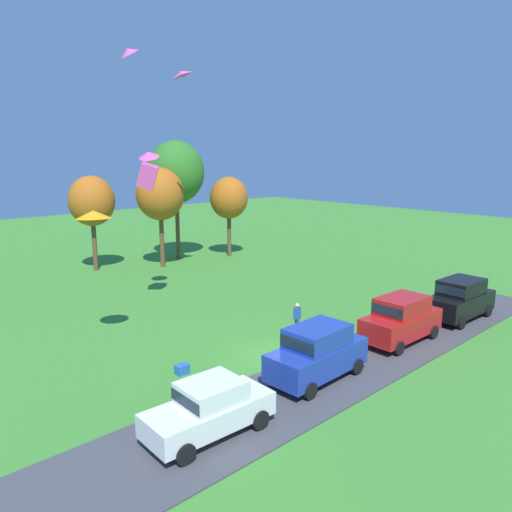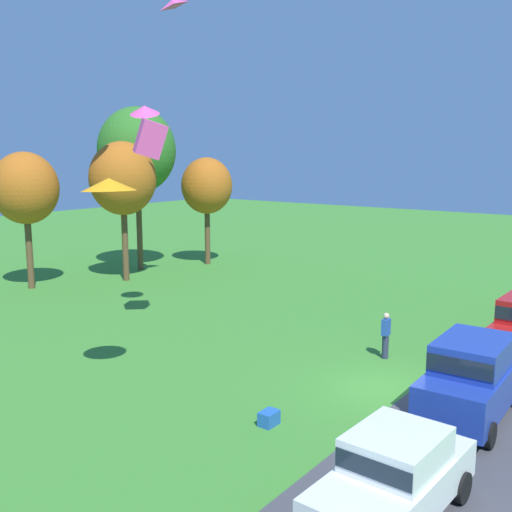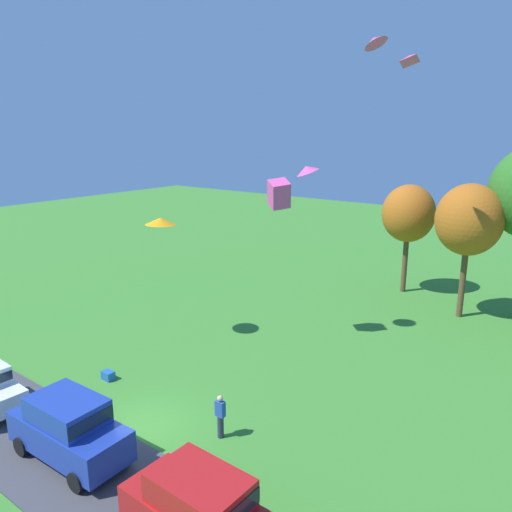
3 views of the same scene
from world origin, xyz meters
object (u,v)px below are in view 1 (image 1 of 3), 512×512
car_sedan_near_entrance (209,407)px  tree_center_back (92,201)px  kite_diamond_high_right (181,73)px  car_suv_by_flagpole (461,297)px  tree_right_of_center (160,194)px  tree_lone_near (176,172)px  tree_left_of_center (229,198)px  person_watching_sky (297,319)px  car_suv_mid_row (317,351)px  kite_delta_trailing_tail (93,214)px  cooler_box (182,369)px  kite_delta_over_trees (128,51)px  kite_box_near_flag (148,176)px  kite_delta_high_left (149,155)px  car_suv_far_end (401,317)px

car_sedan_near_entrance → tree_center_back: 26.71m
tree_center_back → kite_diamond_high_right: kite_diamond_high_right is taller
car_suv_by_flagpole → tree_right_of_center: bearing=102.4°
car_suv_by_flagpole → tree_lone_near: size_ratio=0.45×
tree_left_of_center → car_sedan_near_entrance: bearing=-131.3°
car_suv_by_flagpole → person_watching_sky: size_ratio=2.72×
car_suv_mid_row → kite_delta_trailing_tail: kite_delta_trailing_tail is taller
car_suv_by_flagpole → kite_delta_trailing_tail: size_ratio=2.92×
cooler_box → kite_delta_over_trees: kite_delta_over_trees is taller
tree_left_of_center → kite_diamond_high_right: bearing=-146.6°
tree_right_of_center → kite_diamond_high_right: bearing=-107.4°
tree_lone_near → kite_box_near_flag: 15.03m
tree_lone_near → kite_delta_trailing_tail: bearing=-134.3°
tree_lone_near → tree_center_back: bearing=174.2°
kite_box_near_flag → kite_delta_trailing_tail: kite_box_near_flag is taller
car_suv_by_flagpole → kite_delta_trailing_tail: kite_delta_trailing_tail is taller
tree_lone_near → kite_delta_high_left: tree_lone_near is taller
tree_center_back → kite_delta_high_left: bearing=-97.2°
car_sedan_near_entrance → kite_delta_trailing_tail: 10.84m
car_suv_mid_row → car_suv_far_end: 6.25m
car_suv_mid_row → car_suv_by_flagpole: same height
tree_center_back → car_sedan_near_entrance: bearing=-107.7°
kite_box_near_flag → tree_right_of_center: bearing=54.6°
tree_lone_near → car_suv_by_flagpole: bearing=-85.0°
tree_lone_near → tree_left_of_center: tree_lone_near is taller
tree_center_back → tree_right_of_center: bearing=-29.9°
cooler_box → tree_right_of_center: bearing=59.5°
tree_right_of_center → kite_delta_high_left: bearing=-125.4°
kite_delta_over_trees → kite_box_near_flag: 9.63m
kite_delta_over_trees → kite_box_near_flag: kite_delta_over_trees is taller
kite_box_near_flag → car_sedan_near_entrance: bearing=-114.1°
car_sedan_near_entrance → car_suv_by_flagpole: (17.55, -0.28, 0.25)m
car_sedan_near_entrance → kite_delta_high_left: bearing=64.8°
kite_delta_high_left → kite_diamond_high_right: size_ratio=1.16×
tree_lone_near → kite_diamond_high_right: bearing=-120.7°
kite_diamond_high_right → person_watching_sky: bearing=-97.6°
car_suv_by_flagpole → kite_delta_over_trees: size_ratio=3.63×
tree_right_of_center → kite_delta_over_trees: 11.47m
kite_delta_high_left → tree_center_back: bearing=82.8°
tree_right_of_center → cooler_box: size_ratio=14.46×
car_suv_mid_row → cooler_box: bearing=130.9°
tree_right_of_center → kite_delta_trailing_tail: bearing=-132.0°
car_suv_far_end → kite_delta_trailing_tail: 15.45m
kite_delta_over_trees → cooler_box: bearing=-113.4°
cooler_box → kite_diamond_high_right: size_ratio=0.54×
person_watching_sky → kite_diamond_high_right: (1.59, 11.96, 13.43)m
car_suv_by_flagpole → tree_left_of_center: tree_left_of_center is taller
car_suv_by_flagpole → cooler_box: (-15.50, 4.84, -1.10)m
kite_diamond_high_right → kite_delta_trailing_tail: (-9.88, -6.98, -7.79)m
car_sedan_near_entrance → cooler_box: (2.05, 4.56, -0.84)m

